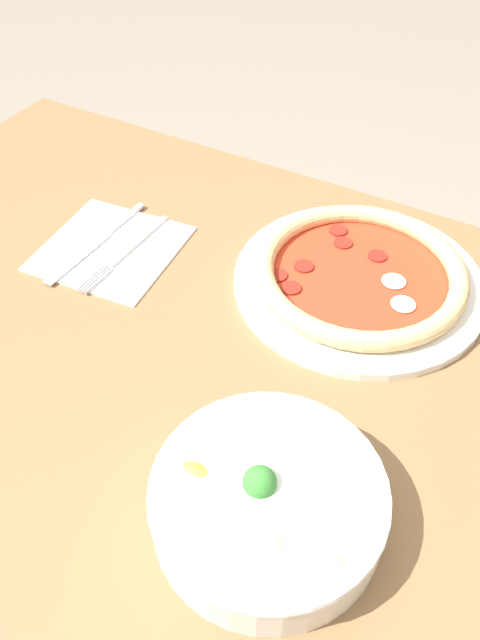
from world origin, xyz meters
The scene contains 7 objects.
ground_plane centered at (0.00, 0.00, 0.00)m, with size 8.00×8.00×0.00m, color gray.
dining_table centered at (0.00, 0.00, 0.65)m, with size 1.36×0.86×0.75m.
pizza centered at (-0.06, -0.22, 0.77)m, with size 0.33×0.33×0.04m.
bowl centered at (-0.11, 0.13, 0.78)m, with size 0.22×0.22×0.07m.
napkin centered at (0.27, -0.12, 0.75)m, with size 0.20×0.20×0.00m.
fork centered at (0.25, -0.12, 0.75)m, with size 0.02×0.19×0.00m.
knife centered at (0.30, -0.13, 0.75)m, with size 0.02×0.21×0.01m.
Camera 1 is at (-0.23, 0.40, 1.31)m, focal length 35.00 mm.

